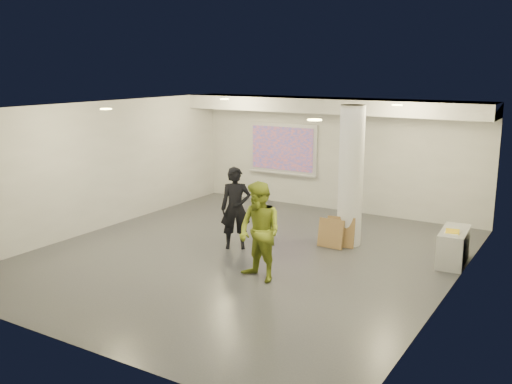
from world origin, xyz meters
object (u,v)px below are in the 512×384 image
Objects in this scene: column at (351,176)px; man at (260,232)px; woman at (236,208)px; credenza at (454,247)px; projection_screen at (283,149)px.

man is (-0.55, -2.83, -0.60)m from column.
woman is 0.97× the size of man.
man is at bearing -101.09° from column.
man reaches higher than credenza.
woman is (-4.16, -1.40, 0.53)m from credenza.
credenza is 4.42m from woman.
woman is (1.16, -4.15, -0.66)m from projection_screen.
projection_screen is 6.10m from credenza.
projection_screen is 1.17× the size of man.
man is (-2.77, -2.73, 0.56)m from credenza.
man is at bearing -65.08° from projection_screen.
column reaches higher than man.
credenza is 0.65× the size of man.
column is 1.67× the size of man.
projection_screen is at bearing 72.27° from woman.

